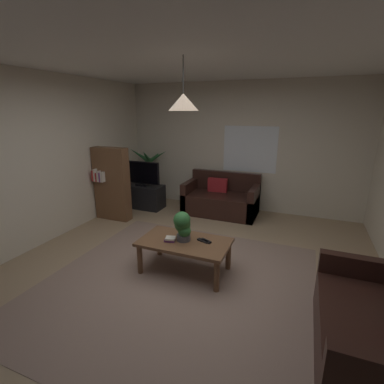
{
  "coord_description": "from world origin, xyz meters",
  "views": [
    {
      "loc": [
        1.3,
        -2.92,
        2.06
      ],
      "look_at": [
        0.0,
        0.3,
        1.05
      ],
      "focal_mm": 26.36,
      "sensor_mm": 36.0,
      "label": 1
    }
  ],
  "objects": [
    {
      "name": "couch_under_window",
      "position": [
        -0.22,
        2.43,
        0.28
      ],
      "size": [
        1.47,
        0.8,
        0.82
      ],
      "color": "black",
      "rests_on": "ground"
    },
    {
      "name": "window_pane",
      "position": [
        0.23,
        2.89,
        1.29
      ],
      "size": [
        1.09,
        0.01,
        0.93
      ],
      "primitive_type": "cube",
      "color": "white"
    },
    {
      "name": "book_on_table_0",
      "position": [
        -0.2,
        0.04,
        0.45
      ],
      "size": [
        0.15,
        0.12,
        0.03
      ],
      "primitive_type": "cube",
      "rotation": [
        0.0,
        0.0,
        0.23
      ],
      "color": "#72387F",
      "rests_on": "coffee_table"
    },
    {
      "name": "ceiling",
      "position": [
        0.0,
        0.0,
        2.65
      ],
      "size": [
        4.91,
        5.79,
        0.02
      ],
      "primitive_type": "cube",
      "color": "white"
    },
    {
      "name": "tv",
      "position": [
        -1.91,
        2.12,
        0.77
      ],
      "size": [
        0.84,
        0.16,
        0.52
      ],
      "color": "black",
      "rests_on": "tv_stand"
    },
    {
      "name": "book_on_table_1",
      "position": [
        -0.2,
        0.04,
        0.48
      ],
      "size": [
        0.15,
        0.14,
        0.02
      ],
      "primitive_type": "cube",
      "rotation": [
        0.0,
        0.0,
        0.27
      ],
      "color": "beige",
      "rests_on": "coffee_table"
    },
    {
      "name": "wall_left",
      "position": [
        -2.49,
        0.0,
        1.32
      ],
      "size": [
        0.06,
        5.79,
        2.64
      ],
      "primitive_type": "cube",
      "color": "beige",
      "rests_on": "ground"
    },
    {
      "name": "coffee_table",
      "position": [
        -0.03,
        0.12,
        0.37
      ],
      "size": [
        1.16,
        0.65,
        0.44
      ],
      "color": "brown",
      "rests_on": "ground"
    },
    {
      "name": "tv_stand",
      "position": [
        -1.91,
        2.15,
        0.25
      ],
      "size": [
        0.9,
        0.44,
        0.5
      ],
      "primitive_type": "cube",
      "color": "black",
      "rests_on": "ground"
    },
    {
      "name": "couch_right_side",
      "position": [
        1.99,
        -0.6,
        0.28
      ],
      "size": [
        0.8,
        1.43,
        0.82
      ],
      "rotation": [
        0.0,
        0.0,
        -1.57
      ],
      "color": "black",
      "rests_on": "ground"
    },
    {
      "name": "remote_on_table_1",
      "position": [
        0.23,
        0.2,
        0.45
      ],
      "size": [
        0.17,
        0.11,
        0.02
      ],
      "primitive_type": "cube",
      "rotation": [
        0.0,
        0.0,
        1.12
      ],
      "color": "black",
      "rests_on": "coffee_table"
    },
    {
      "name": "potted_palm_corner",
      "position": [
        -2.03,
        2.66,
        0.54
      ],
      "size": [
        0.85,
        0.81,
        1.27
      ],
      "color": "beige",
      "rests_on": "ground"
    },
    {
      "name": "pendant_lamp",
      "position": [
        -0.03,
        0.12,
        2.15
      ],
      "size": [
        0.35,
        0.35,
        0.58
      ],
      "color": "black"
    },
    {
      "name": "potted_plant_on_table",
      "position": [
        -0.06,
        0.12,
        0.65
      ],
      "size": [
        0.22,
        0.24,
        0.4
      ],
      "color": "#4C4C51",
      "rests_on": "coffee_table"
    },
    {
      "name": "bookshelf_corner",
      "position": [
        -2.09,
        1.35,
        0.71
      ],
      "size": [
        0.7,
        0.31,
        1.4
      ],
      "color": "brown",
      "rests_on": "ground"
    },
    {
      "name": "wall_back",
      "position": [
        0.0,
        2.93,
        1.32
      ],
      "size": [
        5.03,
        0.06,
        2.64
      ],
      "primitive_type": "cube",
      "color": "beige",
      "rests_on": "ground"
    },
    {
      "name": "remote_on_table_0",
      "position": [
        0.2,
        0.19,
        0.45
      ],
      "size": [
        0.17,
        0.1,
        0.02
      ],
      "primitive_type": "cube",
      "rotation": [
        0.0,
        0.0,
        1.24
      ],
      "color": "black",
      "rests_on": "coffee_table"
    },
    {
      "name": "floor",
      "position": [
        0.0,
        0.0,
        -0.01
      ],
      "size": [
        4.91,
        5.79,
        0.02
      ],
      "primitive_type": "cube",
      "color": "#9E8466",
      "rests_on": "ground"
    },
    {
      "name": "rug",
      "position": [
        0.0,
        -0.2,
        0.0
      ],
      "size": [
        3.19,
        3.19,
        0.01
      ],
      "primitive_type": "cube",
      "color": "gray",
      "rests_on": "ground"
    }
  ]
}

